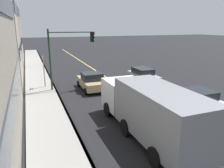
# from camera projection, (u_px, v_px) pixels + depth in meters

# --- Properties ---
(ground) EXTENTS (200.00, 200.00, 0.00)m
(ground) POSITION_uv_depth(u_px,v_px,m) (139.00, 98.00, 17.64)
(ground) COLOR black
(sidewalk_slab) EXTENTS (80.00, 2.66, 0.15)m
(sidewalk_slab) POSITION_uv_depth(u_px,v_px,m) (46.00, 110.00, 15.04)
(sidewalk_slab) COLOR gray
(sidewalk_slab) RESTS_ON ground
(curb_edge) EXTENTS (80.00, 0.16, 0.15)m
(curb_edge) POSITION_uv_depth(u_px,v_px,m) (64.00, 108.00, 15.48)
(curb_edge) COLOR slate
(curb_edge) RESTS_ON ground
(lane_stripe_center) EXTENTS (80.00, 0.16, 0.01)m
(lane_stripe_center) POSITION_uv_depth(u_px,v_px,m) (139.00, 98.00, 17.63)
(lane_stripe_center) COLOR #D8CC4C
(lane_stripe_center) RESTS_ON ground
(car_white) EXTENTS (4.49, 2.13, 1.41)m
(car_white) POSITION_uv_depth(u_px,v_px,m) (199.00, 100.00, 15.17)
(car_white) COLOR silver
(car_white) RESTS_ON ground
(car_tan) EXTENTS (4.10, 2.06, 1.60)m
(car_tan) POSITION_uv_depth(u_px,v_px,m) (92.00, 81.00, 19.89)
(car_tan) COLOR tan
(car_tan) RESTS_ON ground
(car_silver) EXTENTS (4.34, 1.89, 1.46)m
(car_silver) POSITION_uv_depth(u_px,v_px,m) (143.00, 75.00, 22.57)
(car_silver) COLOR #A8AAB2
(car_silver) RESTS_ON ground
(truck_gray) EXTENTS (8.35, 2.52, 2.87)m
(truck_gray) POSITION_uv_depth(u_px,v_px,m) (149.00, 108.00, 11.36)
(truck_gray) COLOR silver
(truck_gray) RESTS_ON ground
(traffic_light_mast) EXTENTS (0.28, 4.20, 5.49)m
(traffic_light_mast) POSITION_uv_depth(u_px,v_px,m) (68.00, 49.00, 19.11)
(traffic_light_mast) COLOR #1E3823
(traffic_light_mast) RESTS_ON ground
(street_sign_post) EXTENTS (0.60, 0.08, 3.17)m
(street_sign_post) POSITION_uv_depth(u_px,v_px,m) (44.00, 69.00, 19.99)
(street_sign_post) COLOR slate
(street_sign_post) RESTS_ON ground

